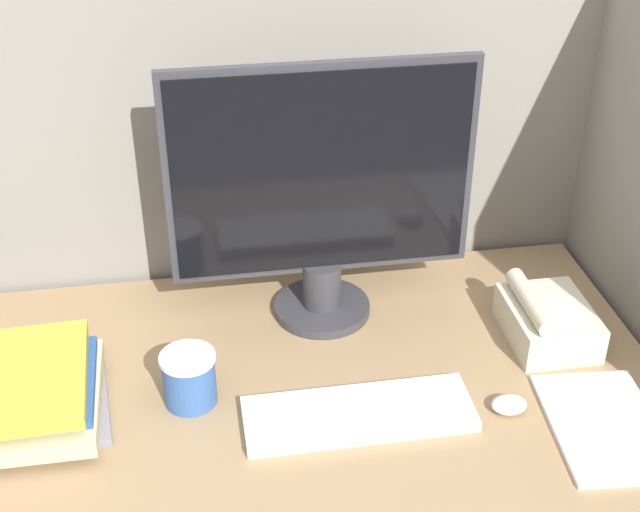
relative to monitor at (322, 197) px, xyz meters
The scene contains 8 objects.
cubicle_panel_rear 0.38m from the monitor, 107.26° to the left, with size 1.71×0.04×1.45m.
monitor is the anchor object (origin of this frame).
keyboard 0.41m from the monitor, 88.25° to the right, with size 0.40×0.14×0.02m.
mouse 0.51m from the monitor, 52.10° to the right, with size 0.06×0.05×0.03m.
coffee_cup 0.42m from the monitor, 139.66° to the right, with size 0.10×0.10×0.10m.
book_stack 0.62m from the monitor, 157.30° to the right, with size 0.26×0.29×0.09m.
desk_telephone 0.49m from the monitor, 21.47° to the right, with size 0.15×0.19×0.11m.
paper_pile 0.65m from the monitor, 44.88° to the right, with size 0.20×0.29×0.01m.
Camera 1 is at (-0.18, -0.86, 1.83)m, focal length 50.00 mm.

